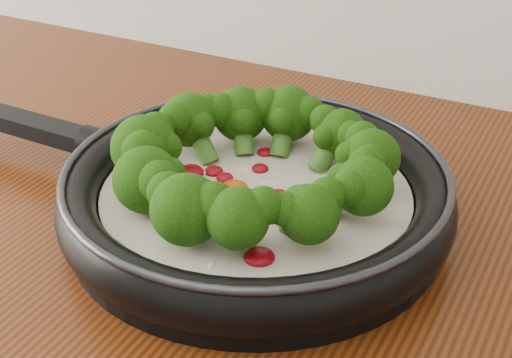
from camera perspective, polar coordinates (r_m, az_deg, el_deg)
The scene contains 1 object.
skillet at distance 0.69m, azimuth -0.46°, elevation -0.67°, with size 0.57×0.37×0.10m.
Camera 1 is at (0.34, 0.60, 1.29)m, focal length 52.51 mm.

